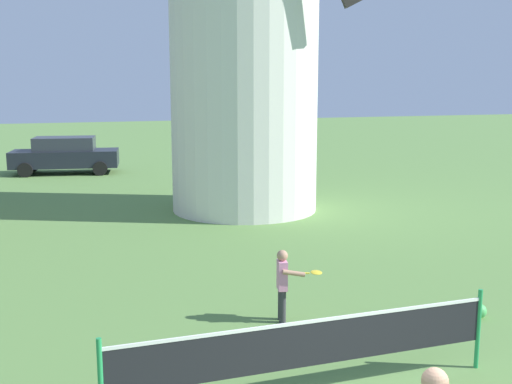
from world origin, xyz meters
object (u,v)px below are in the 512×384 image
(tennis_net, at_px, (309,344))
(parked_car_black, at_px, (65,155))
(player_far, at_px, (284,281))
(stray_ball, at_px, (479,311))

(tennis_net, height_order, parked_car_black, parked_car_black)
(player_far, xyz_separation_m, stray_ball, (3.08, -0.91, -0.55))
(tennis_net, bearing_deg, player_far, 75.89)
(player_far, bearing_deg, parked_car_black, 98.39)
(tennis_net, relative_size, stray_ball, 20.65)
(stray_ball, height_order, parked_car_black, parked_car_black)
(tennis_net, xyz_separation_m, stray_ball, (3.68, 1.48, -0.56))
(tennis_net, distance_m, parked_car_black, 21.07)
(tennis_net, distance_m, player_far, 2.46)
(stray_ball, relative_size, parked_car_black, 0.05)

